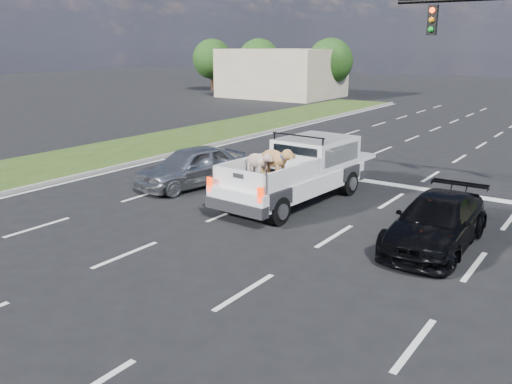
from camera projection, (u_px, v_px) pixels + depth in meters
ground at (180, 272)px, 11.91m from camera, size 160.00×160.00×0.00m
road_markings at (322, 202)px, 17.10m from camera, size 17.75×60.00×0.01m
grass_median_left at (75, 161)px, 22.97m from camera, size 5.00×60.00×0.10m
curb_left at (114, 168)px, 21.62m from camera, size 0.15×60.00×0.14m
building_left at (282, 73)px, 50.85m from camera, size 10.00×8.00×4.40m
tree_far_a at (212, 59)px, 57.64m from camera, size 4.20×4.20×5.40m
tree_far_b at (259, 60)px, 54.34m from camera, size 4.20×4.20×5.40m
tree_far_c at (330, 61)px, 49.95m from camera, size 4.20×4.20×5.40m
pickup_truck at (297, 171)px, 17.02m from camera, size 2.45×5.81×2.13m
silver_sedan at (192, 166)px, 18.89m from camera, size 2.46×4.44×1.43m
black_coupe at (436, 222)px, 13.23m from camera, size 1.83×4.37×1.26m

